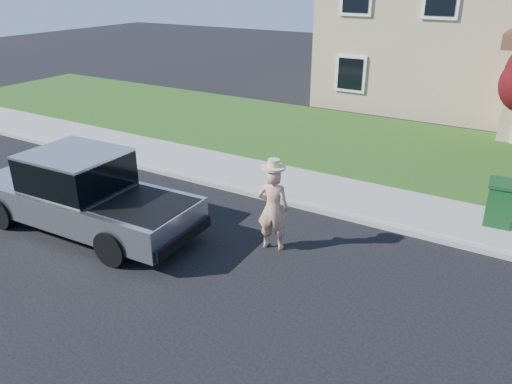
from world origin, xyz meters
TOP-DOWN VIEW (x-y plane):
  - ground at (0.00, 0.00)m, footprint 80.00×80.00m
  - curb at (1.00, 2.90)m, footprint 40.00×0.20m
  - sidewalk at (1.00, 4.00)m, footprint 40.00×2.00m
  - lawn at (1.00, 8.50)m, footprint 40.00×7.00m
  - house at (1.31, 16.38)m, footprint 14.00×11.30m
  - pickup_truck at (-3.41, -0.62)m, footprint 5.62×2.18m
  - woman at (0.66, 0.80)m, footprint 0.76×0.60m
  - trash_bin at (4.63, 4.18)m, footprint 0.66×0.75m

SIDE VIEW (x-z plane):
  - ground at x=0.00m, z-range 0.00..0.00m
  - lawn at x=1.00m, z-range 0.00..0.10m
  - curb at x=1.00m, z-range 0.00..0.12m
  - sidewalk at x=1.00m, z-range 0.00..0.15m
  - trash_bin at x=4.63m, z-range 0.16..1.16m
  - pickup_truck at x=-3.41m, z-range -0.06..1.76m
  - woman at x=0.66m, z-range -0.05..1.95m
  - house at x=1.31m, z-range -0.26..6.59m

